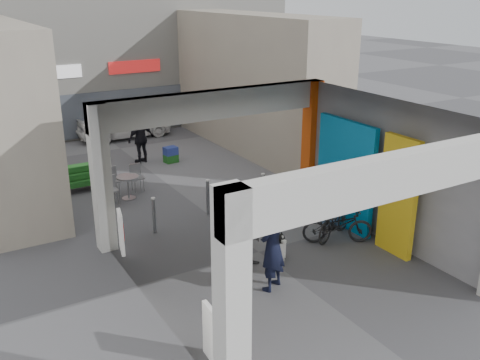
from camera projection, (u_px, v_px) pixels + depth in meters
ground at (259, 252)px, 12.55m from camera, size 90.00×90.00×0.00m
arcade_canopy at (302, 165)px, 11.36m from camera, size 6.40×6.45×6.40m
far_building at (82, 35)px, 22.54m from camera, size 18.00×4.08×8.00m
plaza_bldg_right at (254, 83)px, 19.93m from camera, size 2.00×9.00×5.00m
bollard_left at (154, 216)px, 13.39m from camera, size 0.09×0.09×0.93m
bollard_center at (208, 198)px, 14.48m from camera, size 0.09×0.09×0.98m
bollard_right at (263, 190)px, 15.13m from camera, size 0.09×0.09×0.93m
advert_board_near at (212, 334)px, 8.73m from camera, size 0.13×0.55×1.00m
advert_board_far at (121, 232)px, 12.41m from camera, size 0.20×0.55×1.00m
cafe_set at (122, 187)px, 15.82m from camera, size 1.37×1.10×0.83m
produce_stand at (83, 180)px, 16.34m from camera, size 1.15×0.62×0.76m
crate_stack at (171, 155)px, 18.94m from camera, size 0.49×0.40×0.56m
border_collie at (278, 248)px, 12.13m from camera, size 0.25×0.50×0.69m
man_with_dog at (273, 246)px, 10.73m from camera, size 0.83×0.73×1.92m
man_back_turned at (250, 230)px, 11.57m from camera, size 1.05×0.94×1.80m
man_elderly at (332, 197)px, 13.80m from camera, size 0.80×0.58×1.53m
man_crates at (141, 139)px, 18.71m from camera, size 1.11×0.69×1.75m
bicycle_front at (337, 225)px, 12.89m from camera, size 1.77×1.33×0.89m
bicycle_rear at (335, 219)px, 13.12m from camera, size 1.66×1.04×0.97m
white_van at (124, 122)px, 21.99m from camera, size 3.84×1.63×1.30m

